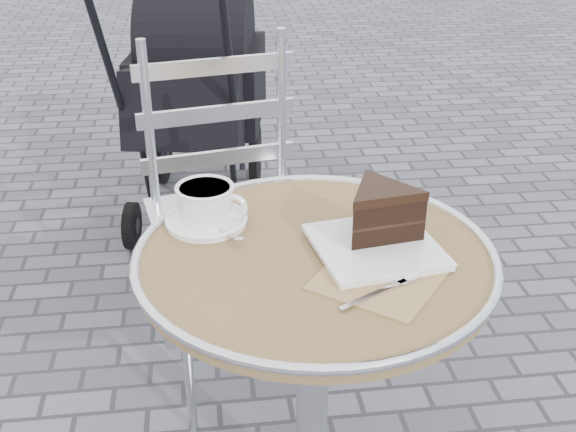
{
  "coord_description": "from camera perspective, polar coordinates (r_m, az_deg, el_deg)",
  "views": [
    {
      "loc": [
        -0.21,
        -1.2,
        1.46
      ],
      "look_at": [
        -0.04,
        0.07,
        0.78
      ],
      "focal_mm": 45.0,
      "sensor_mm": 36.0,
      "label": 1
    }
  ],
  "objects": [
    {
      "name": "bistro_chair",
      "position": [
        2.02,
        -4.92,
        3.14
      ],
      "size": [
        0.52,
        0.52,
        0.99
      ],
      "rotation": [
        0.0,
        0.0,
        0.19
      ],
      "color": "silver",
      "rests_on": "ground"
    },
    {
      "name": "cake_plate_set",
      "position": [
        1.43,
        7.28,
        -0.33
      ],
      "size": [
        0.29,
        0.39,
        0.12
      ],
      "rotation": [
        0.0,
        0.0,
        0.16
      ],
      "color": "#9D7A56",
      "rests_on": "cafe_table"
    },
    {
      "name": "cappuccino_set",
      "position": [
        1.51,
        -6.44,
        0.68
      ],
      "size": [
        0.17,
        0.19,
        0.09
      ],
      "rotation": [
        0.0,
        0.0,
        -0.39
      ],
      "color": "white",
      "rests_on": "cafe_table"
    },
    {
      "name": "cafe_table",
      "position": [
        1.51,
        2.05,
        -8.31
      ],
      "size": [
        0.72,
        0.72,
        0.74
      ],
      "color": "silver",
      "rests_on": "ground"
    },
    {
      "name": "baby_stroller",
      "position": [
        3.05,
        -7.28,
        9.04
      ],
      "size": [
        0.63,
        1.1,
        1.08
      ],
      "rotation": [
        0.0,
        0.0,
        -0.17
      ],
      "color": "black",
      "rests_on": "ground"
    }
  ]
}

